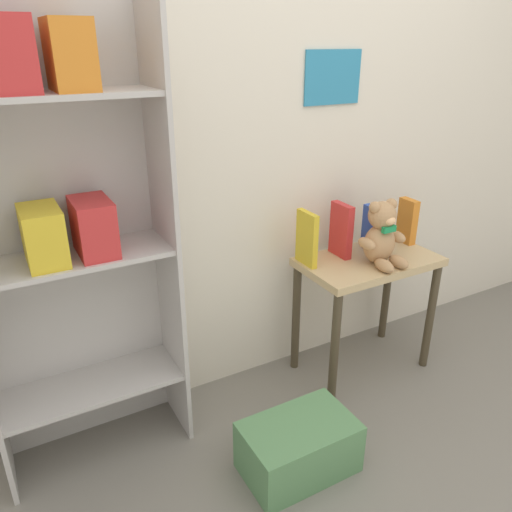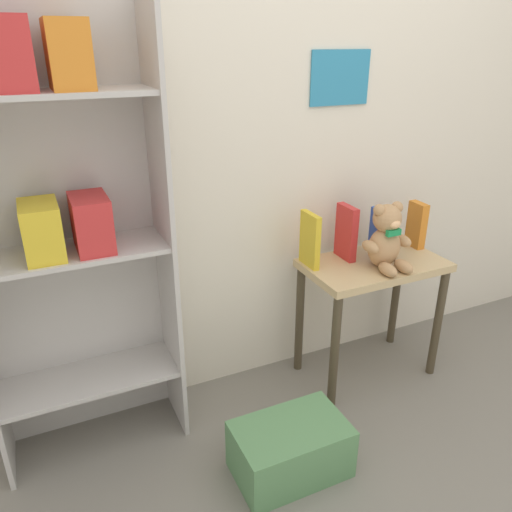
% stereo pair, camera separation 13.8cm
% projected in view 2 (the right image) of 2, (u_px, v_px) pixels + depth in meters
% --- Properties ---
extents(wall_back, '(4.80, 0.07, 2.50)m').
position_uv_depth(wall_back, '(292.00, 113.00, 2.15)').
color(wall_back, silver).
rests_on(wall_back, ground_plane).
extents(bookshelf_side, '(0.69, 0.29, 1.69)m').
position_uv_depth(bookshelf_side, '(65.00, 219.00, 1.75)').
color(bookshelf_side, '#BCB7B2').
rests_on(bookshelf_side, ground_plane).
extents(display_table, '(0.65, 0.37, 0.60)m').
position_uv_depth(display_table, '(372.00, 282.00, 2.34)').
color(display_table, tan).
rests_on(display_table, ground_plane).
extents(teddy_bear, '(0.23, 0.21, 0.30)m').
position_uv_depth(teddy_bear, '(387.00, 239.00, 2.19)').
color(teddy_bear, tan).
rests_on(teddy_bear, display_table).
extents(book_standing_yellow, '(0.03, 0.14, 0.25)m').
position_uv_depth(book_standing_yellow, '(310.00, 240.00, 2.21)').
color(book_standing_yellow, gold).
rests_on(book_standing_yellow, display_table).
extents(book_standing_red, '(0.04, 0.13, 0.25)m').
position_uv_depth(book_standing_red, '(346.00, 232.00, 2.29)').
color(book_standing_red, red).
rests_on(book_standing_red, display_table).
extents(book_standing_blue, '(0.04, 0.15, 0.21)m').
position_uv_depth(book_standing_blue, '(382.00, 231.00, 2.36)').
color(book_standing_blue, '#2D51B7').
rests_on(book_standing_blue, display_table).
extents(book_standing_orange, '(0.04, 0.11, 0.22)m').
position_uv_depth(book_standing_orange, '(417.00, 225.00, 2.42)').
color(book_standing_orange, orange).
rests_on(book_standing_orange, display_table).
extents(storage_bin, '(0.43, 0.27, 0.21)m').
position_uv_depth(storage_bin, '(290.00, 449.00, 1.90)').
color(storage_bin, '#568956').
rests_on(storage_bin, ground_plane).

